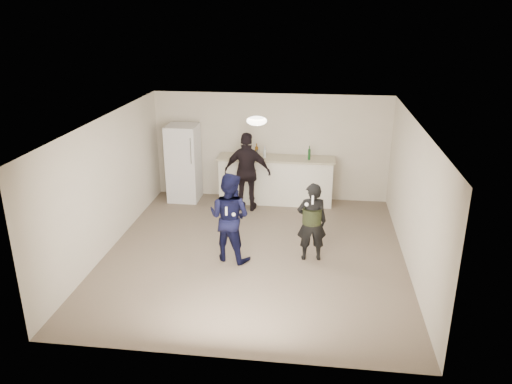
# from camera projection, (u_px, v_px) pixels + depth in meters

# --- Properties ---
(floor) EXTENTS (6.00, 6.00, 0.00)m
(floor) POSITION_uv_depth(u_px,v_px,m) (255.00, 253.00, 9.33)
(floor) COLOR #6B5B4C
(floor) RESTS_ON ground
(ceiling) EXTENTS (6.00, 6.00, 0.00)m
(ceiling) POSITION_uv_depth(u_px,v_px,m) (255.00, 122.00, 8.47)
(ceiling) COLOR silver
(ceiling) RESTS_ON wall_back
(wall_back) EXTENTS (6.00, 0.00, 6.00)m
(wall_back) POSITION_uv_depth(u_px,v_px,m) (271.00, 147.00, 11.69)
(wall_back) COLOR beige
(wall_back) RESTS_ON floor
(wall_front) EXTENTS (6.00, 0.00, 6.00)m
(wall_front) POSITION_uv_depth(u_px,v_px,m) (223.00, 274.00, 6.11)
(wall_front) COLOR beige
(wall_front) RESTS_ON floor
(wall_left) EXTENTS (0.00, 6.00, 6.00)m
(wall_left) POSITION_uv_depth(u_px,v_px,m) (107.00, 184.00, 9.22)
(wall_left) COLOR beige
(wall_left) RESTS_ON floor
(wall_right) EXTENTS (0.00, 6.00, 6.00)m
(wall_right) POSITION_uv_depth(u_px,v_px,m) (413.00, 198.00, 8.58)
(wall_right) COLOR beige
(wall_right) RESTS_ON floor
(counter) EXTENTS (2.60, 0.56, 1.05)m
(counter) POSITION_uv_depth(u_px,v_px,m) (276.00, 181.00, 11.62)
(counter) COLOR white
(counter) RESTS_ON floor
(counter_top) EXTENTS (2.68, 0.64, 0.04)m
(counter_top) POSITION_uv_depth(u_px,v_px,m) (276.00, 158.00, 11.43)
(counter_top) COLOR #B7AE8E
(counter_top) RESTS_ON counter
(fridge) EXTENTS (0.70, 0.70, 1.80)m
(fridge) POSITION_uv_depth(u_px,v_px,m) (184.00, 163.00, 11.68)
(fridge) COLOR silver
(fridge) RESTS_ON floor
(fridge_handle) EXTENTS (0.02, 0.02, 0.60)m
(fridge_handle) POSITION_uv_depth(u_px,v_px,m) (191.00, 151.00, 11.16)
(fridge_handle) COLOR silver
(fridge_handle) RESTS_ON fridge
(ceiling_dome) EXTENTS (0.36, 0.36, 0.16)m
(ceiling_dome) POSITION_uv_depth(u_px,v_px,m) (257.00, 121.00, 8.76)
(ceiling_dome) COLOR white
(ceiling_dome) RESTS_ON ceiling
(shaker) EXTENTS (0.08, 0.08, 0.17)m
(shaker) POSITION_uv_depth(u_px,v_px,m) (258.00, 153.00, 11.49)
(shaker) COLOR #B7B6BB
(shaker) RESTS_ON counter_top
(man) EXTENTS (0.95, 0.84, 1.64)m
(man) POSITION_uv_depth(u_px,v_px,m) (230.00, 217.00, 8.87)
(man) COLOR #0F1140
(man) RESTS_ON floor
(woman) EXTENTS (0.58, 0.42, 1.47)m
(woman) POSITION_uv_depth(u_px,v_px,m) (312.00, 222.00, 8.88)
(woman) COLOR black
(woman) RESTS_ON floor
(camo_shorts) EXTENTS (0.34, 0.34, 0.28)m
(camo_shorts) POSITION_uv_depth(u_px,v_px,m) (312.00, 216.00, 8.84)
(camo_shorts) COLOR #2B3919
(camo_shorts) RESTS_ON woman
(spectator) EXTENTS (1.08, 0.51, 1.78)m
(spectator) POSITION_uv_depth(u_px,v_px,m) (247.00, 172.00, 11.06)
(spectator) COLOR black
(spectator) RESTS_ON floor
(remote_man) EXTENTS (0.04, 0.04, 0.15)m
(remote_man) POSITION_uv_depth(u_px,v_px,m) (226.00, 211.00, 8.53)
(remote_man) COLOR silver
(remote_man) RESTS_ON man
(nunchuk_man) EXTENTS (0.07, 0.07, 0.07)m
(nunchuk_man) POSITION_uv_depth(u_px,v_px,m) (234.00, 214.00, 8.57)
(nunchuk_man) COLOR silver
(nunchuk_man) RESTS_ON man
(remote_woman) EXTENTS (0.04, 0.04, 0.15)m
(remote_woman) POSITION_uv_depth(u_px,v_px,m) (313.00, 200.00, 8.47)
(remote_woman) COLOR white
(remote_woman) RESTS_ON woman
(nunchuk_woman) EXTENTS (0.07, 0.07, 0.07)m
(nunchuk_woman) POSITION_uv_depth(u_px,v_px,m) (307.00, 204.00, 8.54)
(nunchuk_woman) COLOR white
(nunchuk_woman) RESTS_ON woman
(bottle_cluster) EXTENTS (1.47, 0.28, 0.24)m
(bottle_cluster) POSITION_uv_depth(u_px,v_px,m) (267.00, 153.00, 11.37)
(bottle_cluster) COLOR silver
(bottle_cluster) RESTS_ON counter_top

